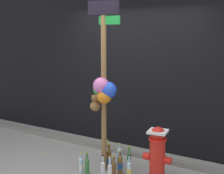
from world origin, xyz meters
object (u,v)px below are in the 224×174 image
object	(u,v)px
fire_hydrant	(157,153)
bottle_7	(107,155)
bottle_10	(110,171)
bottle_2	(109,159)
bottle_9	(103,170)
bottle_1	(81,165)
memorial_post	(103,76)
bottle_0	(120,156)
bottle_5	(105,155)
bottle_3	(129,162)
bottle_8	(120,164)
bottle_6	(114,168)
bottle_4	(87,165)
bottle_11	(129,169)

from	to	relation	value
fire_hydrant	bottle_7	size ratio (longest dim) A/B	1.92
bottle_10	bottle_2	bearing A→B (deg)	123.56
bottle_7	bottle_9	size ratio (longest dim) A/B	1.11
fire_hydrant	bottle_1	bearing A→B (deg)	-162.54
memorial_post	bottle_1	bearing A→B (deg)	-142.66
bottle_0	bottle_5	world-z (taller)	bottle_0
bottle_3	bottle_8	xyz separation A→B (m)	(-0.10, -0.09, -0.03)
bottle_3	bottle_7	bearing A→B (deg)	170.43
bottle_2	bottle_9	xyz separation A→B (m)	(0.14, -0.39, -0.01)
bottle_5	bottle_7	size ratio (longest dim) A/B	0.75
bottle_7	bottle_9	distance (m)	0.51
bottle_3	bottle_6	world-z (taller)	bottle_3
bottle_4	bottle_7	size ratio (longest dim) A/B	0.84
fire_hydrant	bottle_4	size ratio (longest dim) A/B	2.29
bottle_7	bottle_0	bearing A→B (deg)	24.60
bottle_4	bottle_7	world-z (taller)	bottle_7
fire_hydrant	bottle_2	world-z (taller)	fire_hydrant
memorial_post	bottle_4	size ratio (longest dim) A/B	7.78
bottle_4	bottle_5	distance (m)	0.53
bottle_4	bottle_5	bearing A→B (deg)	92.29
bottle_3	bottle_8	world-z (taller)	bottle_3
bottle_6	bottle_7	bearing A→B (deg)	135.12
bottle_7	bottle_5	bearing A→B (deg)	133.88
memorial_post	bottle_3	xyz separation A→B (m)	(0.36, 0.14, -1.28)
fire_hydrant	bottle_0	bearing A→B (deg)	166.80
bottle_7	bottle_4	bearing A→B (deg)	-100.96
bottle_3	bottle_6	xyz separation A→B (m)	(-0.13, -0.22, -0.05)
bottle_4	bottle_6	xyz separation A→B (m)	(0.38, 0.13, -0.01)
bottle_1	bottle_6	world-z (taller)	bottle_6
bottle_1	bottle_8	distance (m)	0.59
bottle_3	bottle_7	world-z (taller)	bottle_3
bottle_8	bottle_11	bearing A→B (deg)	-7.89
bottle_1	bottle_6	size ratio (longest dim) A/B	0.98
memorial_post	bottle_6	bearing A→B (deg)	-19.35
bottle_0	bottle_9	size ratio (longest dim) A/B	0.98
bottle_5	bottle_8	world-z (taller)	bottle_8
bottle_5	bottle_0	bearing A→B (deg)	-5.24
bottle_2	bottle_7	bearing A→B (deg)	135.29
memorial_post	fire_hydrant	bearing A→B (deg)	9.29
memorial_post	bottle_9	bearing A→B (deg)	-59.92
bottle_3	bottle_10	size ratio (longest dim) A/B	1.20
bottle_8	bottle_11	world-z (taller)	bottle_8
fire_hydrant	bottle_3	xyz separation A→B (m)	(-0.45, 0.01, -0.24)
bottle_3	bottle_8	size ratio (longest dim) A/B	1.17
bottle_4	memorial_post	bearing A→B (deg)	53.75
bottle_0	bottle_9	world-z (taller)	bottle_9
memorial_post	fire_hydrant	distance (m)	1.32
bottle_2	bottle_3	world-z (taller)	bottle_3
bottle_5	bottle_8	distance (m)	0.51
bottle_0	bottle_5	xyz separation A→B (m)	(-0.28, 0.03, -0.04)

